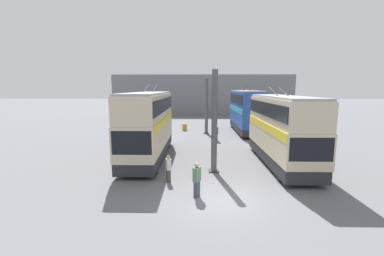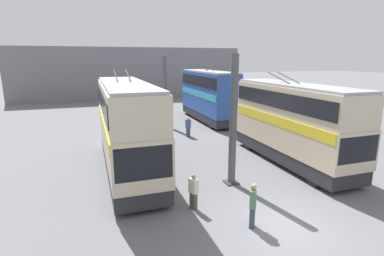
{
  "view_description": "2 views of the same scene",
  "coord_description": "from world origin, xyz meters",
  "px_view_note": "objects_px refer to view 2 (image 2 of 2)",
  "views": [
    {
      "loc": [
        -11.79,
        1.09,
        5.38
      ],
      "look_at": [
        8.05,
        1.5,
        2.29
      ],
      "focal_mm": 24.0,
      "sensor_mm": 36.0,
      "label": 1
    },
    {
      "loc": [
        -8.69,
        6.6,
        6.29
      ],
      "look_at": [
        9.98,
        0.23,
        1.71
      ],
      "focal_mm": 28.0,
      "sensor_mm": 36.0,
      "label": 2
    }
  ],
  "objects_px": {
    "bus_left_far": "(208,93)",
    "person_aisle_foreground": "(253,204)",
    "bus_left_near": "(293,119)",
    "person_aisle_midway": "(188,126)",
    "person_by_right_row": "(193,191)",
    "bus_right_mid": "(127,123)",
    "oil_drum": "(133,119)"
  },
  "relations": [
    {
      "from": "bus_left_near",
      "to": "person_aisle_foreground",
      "type": "xyz_separation_m",
      "value": [
        -5.67,
        5.91,
        -1.82
      ]
    },
    {
      "from": "bus_right_mid",
      "to": "person_aisle_midway",
      "type": "xyz_separation_m",
      "value": [
        6.52,
        -5.64,
        -2.0
      ]
    },
    {
      "from": "person_aisle_foreground",
      "to": "person_by_right_row",
      "type": "xyz_separation_m",
      "value": [
        2.09,
        1.64,
        -0.12
      ]
    },
    {
      "from": "bus_left_far",
      "to": "person_by_right_row",
      "type": "bearing_deg",
      "value": 156.26
    },
    {
      "from": "person_by_right_row",
      "to": "oil_drum",
      "type": "bearing_deg",
      "value": -109.79
    },
    {
      "from": "bus_left_near",
      "to": "bus_right_mid",
      "type": "bearing_deg",
      "value": 81.09
    },
    {
      "from": "bus_right_mid",
      "to": "person_aisle_midway",
      "type": "distance_m",
      "value": 8.85
    },
    {
      "from": "person_aisle_midway",
      "to": "bus_left_near",
      "type": "bearing_deg",
      "value": 57.07
    },
    {
      "from": "person_aisle_midway",
      "to": "person_by_right_row",
      "type": "height_order",
      "value": "person_aisle_midway"
    },
    {
      "from": "bus_left_near",
      "to": "person_aisle_foreground",
      "type": "bearing_deg",
      "value": 133.81
    },
    {
      "from": "bus_left_far",
      "to": "person_aisle_foreground",
      "type": "height_order",
      "value": "bus_left_far"
    },
    {
      "from": "bus_right_mid",
      "to": "oil_drum",
      "type": "bearing_deg",
      "value": -8.95
    },
    {
      "from": "bus_right_mid",
      "to": "person_by_right_row",
      "type": "xyz_separation_m",
      "value": [
        -5.09,
        -2.07,
        -2.05
      ]
    },
    {
      "from": "bus_left_far",
      "to": "bus_right_mid",
      "type": "distance_m",
      "value": 15.44
    },
    {
      "from": "oil_drum",
      "to": "bus_right_mid",
      "type": "bearing_deg",
      "value": 171.05
    },
    {
      "from": "person_aisle_midway",
      "to": "oil_drum",
      "type": "distance_m",
      "value": 7.64
    },
    {
      "from": "bus_left_far",
      "to": "oil_drum",
      "type": "distance_m",
      "value": 8.01
    },
    {
      "from": "bus_left_near",
      "to": "bus_left_far",
      "type": "distance_m",
      "value": 13.59
    },
    {
      "from": "bus_left_near",
      "to": "bus_right_mid",
      "type": "distance_m",
      "value": 9.74
    },
    {
      "from": "person_aisle_midway",
      "to": "person_aisle_foreground",
      "type": "distance_m",
      "value": 13.84
    },
    {
      "from": "bus_left_far",
      "to": "person_aisle_foreground",
      "type": "xyz_separation_m",
      "value": [
        -19.26,
        5.91,
        -1.95
      ]
    },
    {
      "from": "bus_left_near",
      "to": "person_aisle_midway",
      "type": "xyz_separation_m",
      "value": [
        8.03,
        3.99,
        -1.89
      ]
    },
    {
      "from": "bus_left_far",
      "to": "person_by_right_row",
      "type": "relative_size",
      "value": 6.38
    },
    {
      "from": "bus_left_near",
      "to": "person_by_right_row",
      "type": "xyz_separation_m",
      "value": [
        -3.58,
        7.55,
        -1.94
      ]
    },
    {
      "from": "person_aisle_foreground",
      "to": "oil_drum",
      "type": "relative_size",
      "value": 2.06
    },
    {
      "from": "bus_right_mid",
      "to": "bus_left_far",
      "type": "bearing_deg",
      "value": -38.54
    },
    {
      "from": "person_aisle_foreground",
      "to": "oil_drum",
      "type": "xyz_separation_m",
      "value": [
        20.45,
        1.62,
        -0.51
      ]
    },
    {
      "from": "person_aisle_foreground",
      "to": "person_by_right_row",
      "type": "distance_m",
      "value": 2.66
    },
    {
      "from": "bus_left_near",
      "to": "bus_left_far",
      "type": "xyz_separation_m",
      "value": [
        13.59,
        -0.0,
        0.13
      ]
    },
    {
      "from": "bus_left_far",
      "to": "person_aisle_midway",
      "type": "relative_size",
      "value": 6.05
    },
    {
      "from": "oil_drum",
      "to": "person_by_right_row",
      "type": "bearing_deg",
      "value": 179.94
    },
    {
      "from": "person_aisle_foreground",
      "to": "bus_left_near",
      "type": "bearing_deg",
      "value": 76.81
    }
  ]
}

